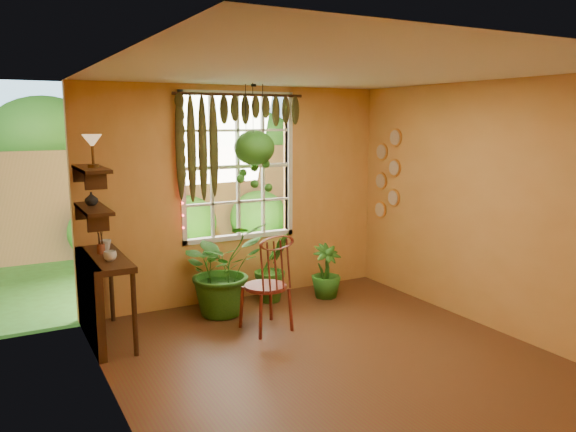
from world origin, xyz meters
The scene contains 23 objects.
floor centered at (0.00, 0.00, 0.00)m, with size 4.50×4.50×0.00m, color #4E2516.
ceiling centered at (0.00, 0.00, 2.70)m, with size 4.50×4.50×0.00m, color silver.
wall_back centered at (0.00, 2.25, 1.35)m, with size 4.00×4.00×0.00m, color gold.
wall_left centered at (-2.00, 0.00, 1.35)m, with size 4.50×4.50×0.00m, color gold.
wall_right centered at (2.00, 0.00, 1.35)m, with size 4.50×4.50×0.00m, color gold.
window centered at (0.00, 2.28, 1.70)m, with size 1.52×0.10×1.86m.
valance_vine centered at (-0.08, 2.16, 2.28)m, with size 1.70×0.12×1.10m.
string_lights centered at (-0.76, 2.19, 1.75)m, with size 0.03×0.03×1.54m, color #FF2633, non-canonical shape.
wall_plates centered at (1.98, 1.79, 1.55)m, with size 0.04×0.32×1.10m, color beige, non-canonical shape.
counter_ledge centered at (-1.91, 1.60, 0.55)m, with size 0.40×1.20×0.90m.
shelf_lower centered at (-1.88, 1.60, 1.40)m, with size 0.25×0.90×0.04m, color #3B2210.
shelf_upper centered at (-1.88, 1.60, 1.80)m, with size 0.25×0.90×0.04m, color #3B2210.
backyard centered at (0.24, 6.87, 1.28)m, with size 14.00×10.00×12.00m.
windsor_chair centered at (-0.21, 1.04, 0.36)m, with size 0.52×0.54×1.24m.
potted_plant_left centered at (-0.44, 1.78, 0.55)m, with size 0.99×0.86×1.10m, color #165516.
potted_plant_mid centered at (0.31, 1.93, 0.44)m, with size 0.49×0.39×0.89m, color #165516.
potted_plant_right centered at (0.98, 1.73, 0.35)m, with size 0.39×0.39×0.69m, color #165516.
hanging_basket centered at (0.06, 1.91, 1.92)m, with size 0.49×0.49×1.29m.
cup_a centered at (-1.78, 1.37, 0.95)m, with size 0.13×0.13×0.10m, color silver.
cup_b centered at (-1.72, 1.90, 0.95)m, with size 0.11×0.11×0.11m, color beige.
brush_jar centered at (-1.80, 1.74, 1.02)m, with size 0.08×0.08×0.30m.
shelf_vase centered at (-1.87, 1.72, 1.49)m, with size 0.13×0.13×0.14m, color #B2AD99.
tiffany_lamp centered at (-1.86, 1.54, 2.06)m, with size 0.19×0.19×0.32m.
Camera 1 is at (-2.81, -4.22, 2.28)m, focal length 35.00 mm.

